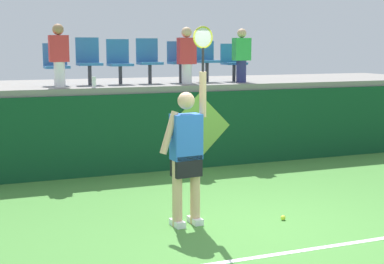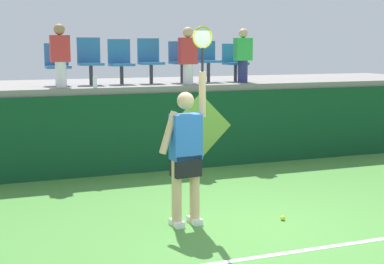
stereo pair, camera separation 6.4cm
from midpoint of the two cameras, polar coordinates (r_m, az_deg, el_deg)
The scene contains 18 objects.
ground_plane at distance 7.29m, azimuth 6.42°, elevation -9.81°, with size 40.00×40.00×0.00m, color #478438.
court_back_wall at distance 10.49m, azimuth -3.01°, elevation 0.04°, with size 13.41×0.20×1.45m, color #0F4223.
spectator_platform at distance 11.73m, azimuth -5.19°, elevation 4.81°, with size 13.41×2.91×0.12m, color gray.
court_baseline_stripe at distance 6.60m, azimuth 9.87°, elevation -11.87°, with size 12.07×0.08×0.01m, color white.
tennis_player at distance 7.19m, azimuth -0.81°, elevation -1.95°, with size 0.75×0.30×2.56m.
tennis_ball at distance 7.70m, azimuth 8.98°, elevation -8.57°, with size 0.07×0.07×0.07m, color #D1E533.
water_bottle at distance 10.11m, azimuth -10.09°, elevation 4.99°, with size 0.07×0.07×0.20m, color white.
stadium_chair_0 at distance 10.80m, azimuth -13.78°, elevation 6.82°, with size 0.44×0.42×0.78m.
stadium_chair_1 at distance 10.90m, azimuth -10.61°, elevation 7.28°, with size 0.44×0.42×0.89m.
stadium_chair_2 at distance 11.03m, azimuth -7.56°, elevation 7.26°, with size 0.44×0.42×0.86m.
stadium_chair_3 at distance 11.18m, azimuth -4.59°, elevation 7.41°, with size 0.44×0.42×0.88m.
stadium_chair_4 at distance 11.38m, azimuth -1.45°, elevation 7.37°, with size 0.44×0.42×0.82m.
stadium_chair_5 at distance 11.58m, azimuth 1.24°, elevation 7.46°, with size 0.44×0.42×0.83m.
stadium_chair_6 at distance 11.83m, azimuth 3.98°, elevation 7.26°, with size 0.44×0.42×0.78m.
spectator_0 at distance 11.45m, azimuth 4.87°, elevation 7.82°, with size 0.34×0.20×1.08m.
spectator_1 at distance 10.99m, azimuth -0.71°, elevation 7.88°, with size 0.34×0.20×1.09m.
spectator_2 at distance 10.39m, azimuth -13.51°, elevation 7.69°, with size 0.34×0.20×1.12m.
wall_signage_mount at distance 10.74m, azimuth 0.54°, elevation -3.67°, with size 1.27×0.01×1.44m.
Camera 1 is at (-3.26, -6.10, 2.31)m, focal length 52.65 mm.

